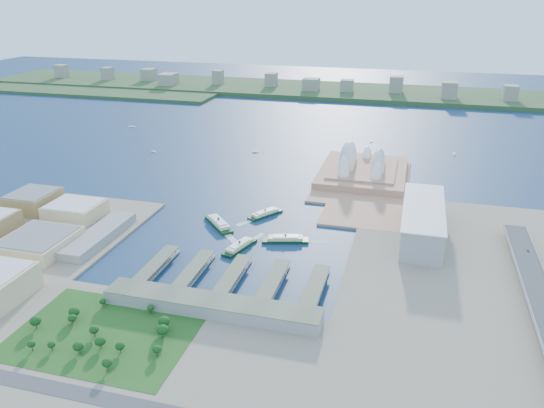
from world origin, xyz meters
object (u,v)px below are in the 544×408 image
(ferry_a, at_px, (219,222))
(ferry_c, at_px, (240,245))
(ferry_d, at_px, (285,238))
(car_c, at_px, (528,251))
(opera_house, at_px, (364,157))
(ferry_b, at_px, (265,212))
(toaster_building, at_px, (422,221))

(ferry_a, xyz_separation_m, ferry_c, (44.96, -52.42, -0.64))
(ferry_d, bearing_deg, car_c, -101.93)
(opera_house, bearing_deg, ferry_a, -123.18)
(ferry_b, bearing_deg, ferry_d, -23.79)
(toaster_building, relative_size, ferry_a, 2.63)
(ferry_a, xyz_separation_m, car_c, (350.92, -5.59, 9.90))
(toaster_building, distance_m, car_c, 115.52)
(ferry_c, bearing_deg, ferry_b, -74.01)
(ferry_c, bearing_deg, ferry_a, -32.18)
(ferry_a, distance_m, ferry_b, 65.55)
(ferry_a, bearing_deg, ferry_d, -55.61)
(toaster_building, bearing_deg, ferry_b, 176.09)
(car_c, bearing_deg, ferry_c, -171.30)
(car_c, bearing_deg, opera_house, 129.91)
(opera_house, height_order, ferry_d, opera_house)
(toaster_building, xyz_separation_m, ferry_d, (-151.47, -53.73, -15.46))
(ferry_c, relative_size, car_c, 12.37)
(ferry_a, xyz_separation_m, ferry_b, (47.04, 45.64, -0.82))
(ferry_c, bearing_deg, opera_house, -93.38)
(opera_house, distance_m, ferry_b, 215.86)
(ferry_a, xyz_separation_m, ferry_d, (90.45, -21.39, -0.53))
(ferry_a, relative_size, ferry_d, 1.10)
(opera_house, height_order, car_c, opera_house)
(opera_house, relative_size, toaster_building, 1.16)
(ferry_d, bearing_deg, opera_house, -29.03)
(opera_house, height_order, ferry_b, opera_house)
(opera_house, distance_m, car_c, 310.61)
(car_c, bearing_deg, ferry_b, 170.43)
(ferry_c, bearing_deg, car_c, -154.09)
(ferry_a, distance_m, ferry_c, 69.06)
(ferry_b, relative_size, car_c, 11.93)
(ferry_d, bearing_deg, ferry_b, 17.52)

